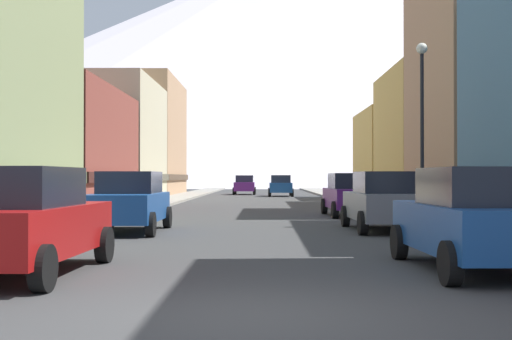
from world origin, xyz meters
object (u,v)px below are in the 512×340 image
(potted_plant_1, at_px, (435,203))
(pedestrian_1, at_px, (508,205))
(car_left_1, at_px, (129,201))
(car_right_0, at_px, (475,219))
(car_left_0, at_px, (22,221))
(streetlamp_right, at_px, (422,105))
(car_driving_0, at_px, (245,185))
(car_right_1, at_px, (384,201))
(pedestrian_2, at_px, (380,192))
(car_right_2, at_px, (351,194))
(car_driving_1, at_px, (281,186))

(potted_plant_1, bearing_deg, pedestrian_1, -94.29)
(car_left_1, xyz_separation_m, car_right_0, (7.60, -8.18, 0.00))
(car_left_0, xyz_separation_m, streetlamp_right, (9.15, 11.07, 3.09))
(car_right_0, bearing_deg, car_driving_0, 96.04)
(car_right_1, distance_m, pedestrian_1, 4.27)
(car_left_1, height_order, pedestrian_2, car_left_1)
(car_right_1, relative_size, pedestrian_1, 2.67)
(car_right_2, relative_size, potted_plant_1, 5.25)
(car_right_1, bearing_deg, car_left_0, -129.08)
(car_driving_0, xyz_separation_m, streetlamp_right, (6.95, -40.61, 3.09))
(car_driving_0, height_order, potted_plant_1, car_driving_0)
(car_right_2, distance_m, pedestrian_1, 11.36)
(car_left_0, distance_m, car_driving_1, 46.15)
(car_right_0, distance_m, pedestrian_2, 23.69)
(car_right_1, bearing_deg, potted_plant_1, 63.79)
(car_driving_1, bearing_deg, potted_plant_1, -79.79)
(car_driving_0, height_order, streetlamp_right, streetlamp_right)
(car_right_0, distance_m, potted_plant_1, 15.58)
(car_right_1, relative_size, car_driving_0, 1.01)
(car_left_0, distance_m, pedestrian_2, 26.19)
(car_left_0, height_order, car_left_1, same)
(car_right_2, xyz_separation_m, pedestrian_1, (2.45, -11.10, 0.02))
(car_right_0, bearing_deg, potted_plant_1, 78.15)
(pedestrian_1, xyz_separation_m, pedestrian_2, (0.00, 18.32, -0.06))
(pedestrian_2, bearing_deg, car_left_0, -112.57)
(car_right_1, height_order, pedestrian_1, pedestrian_1)
(car_right_2, relative_size, pedestrian_1, 2.69)
(streetlamp_right, bearing_deg, car_right_0, -98.42)
(car_right_2, bearing_deg, car_left_1, -132.93)
(car_left_1, bearing_deg, car_driving_0, 87.06)
(car_right_0, relative_size, car_right_2, 1.00)
(car_right_1, relative_size, potted_plant_1, 5.23)
(car_right_2, bearing_deg, car_right_1, -89.97)
(car_left_1, xyz_separation_m, car_driving_1, (5.40, 37.04, 0.00))
(car_right_2, height_order, car_driving_1, same)
(car_right_1, relative_size, pedestrian_2, 2.89)
(car_driving_0, bearing_deg, car_right_1, -82.73)
(car_right_0, height_order, pedestrian_1, pedestrian_1)
(pedestrian_2, distance_m, streetlamp_right, 13.51)
(car_left_0, relative_size, potted_plant_1, 5.23)
(pedestrian_1, bearing_deg, potted_plant_1, 85.71)
(car_left_1, xyz_separation_m, pedestrian_1, (10.05, -2.93, 0.02))
(pedestrian_2, bearing_deg, car_right_0, -95.93)
(pedestrian_2, height_order, streetlamp_right, streetlamp_right)
(car_right_2, height_order, pedestrian_2, car_right_2)
(car_right_2, relative_size, pedestrian_2, 2.90)
(car_driving_1, distance_m, pedestrian_1, 40.24)
(car_left_0, bearing_deg, car_right_1, 50.92)
(pedestrian_1, distance_m, streetlamp_right, 6.11)
(car_left_0, height_order, car_right_0, same)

